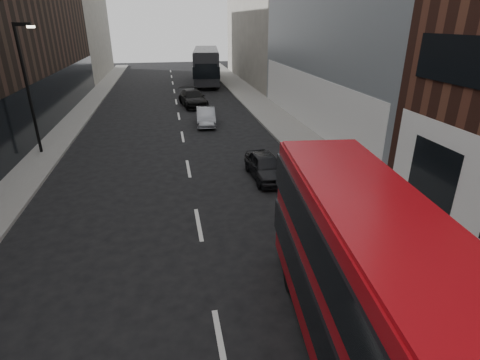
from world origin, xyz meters
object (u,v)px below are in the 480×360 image
street_lamp (28,81)px  grey_bus (206,65)px  car_b (206,116)px  car_c (193,98)px  car_a (265,166)px  red_bus (378,300)px

street_lamp → grey_bus: bearing=63.7°
car_b → car_c: bearing=98.0°
grey_bus → car_a: size_ratio=3.47×
car_a → car_c: bearing=95.1°
red_bus → car_b: 22.43m
car_c → red_bus: bearing=-94.4°
grey_bus → car_a: 31.25m
street_lamp → car_b: (10.13, 4.86, -3.54)m
grey_bus → car_c: 13.79m
red_bus → car_c: (-1.44, 29.26, -1.51)m
car_a → car_c: (-2.21, 17.77, 0.10)m
car_a → car_c: car_c is taller
red_bus → car_a: bearing=92.6°
red_bus → car_b: red_bus is taller
street_lamp → grey_bus: size_ratio=0.55×
car_b → red_bus: bearing=-83.2°
street_lamp → red_bus: street_lamp is taller
red_bus → car_c: 29.34m
car_a → car_b: bearing=97.2°
car_a → car_b: 11.00m
grey_bus → car_c: (-2.77, -13.43, -1.46)m
street_lamp → red_bus: (11.12, -17.49, -1.95)m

